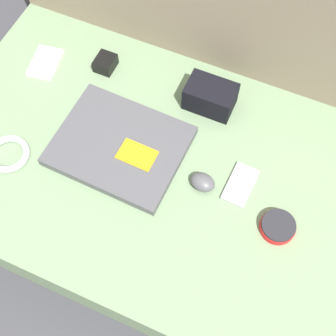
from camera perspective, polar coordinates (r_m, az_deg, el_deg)
ground_plane at (r=1.27m, az=0.00°, el=-3.57°), size 8.00×8.00×0.00m
couch_seat at (r=1.20m, az=0.00°, el=-2.10°), size 1.19×0.69×0.16m
couch_backrest at (r=1.29m, az=8.38°, el=18.38°), size 1.19×0.20×0.54m
laptop at (r=1.15m, az=-5.90°, el=2.70°), size 0.32×0.26×0.03m
computer_mouse at (r=1.10m, az=4.26°, el=-1.66°), size 0.07×0.05×0.03m
speaker_puck at (r=1.09m, az=13.24°, el=-6.97°), size 0.08×0.08×0.03m
phone_silver at (r=1.35m, az=-14.75°, el=12.34°), size 0.09×0.12×0.01m
phone_black at (r=1.12m, az=8.80°, el=-2.03°), size 0.06×0.11×0.01m
camera_pouch at (r=1.20m, az=5.18°, el=8.68°), size 0.12×0.08×0.07m
charger_brick at (r=1.30m, az=-7.64°, el=12.56°), size 0.05×0.06×0.03m
cable_coil at (r=1.21m, az=-18.85°, el=1.66°), size 0.10×0.10×0.02m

